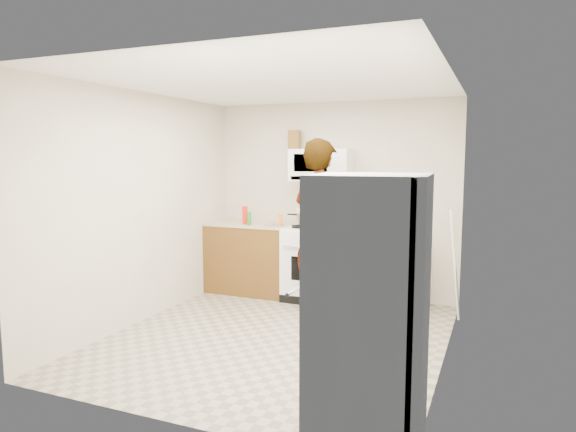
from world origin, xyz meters
The scene contains 20 objects.
floor centered at (0.00, 0.00, 0.00)m, with size 3.60×3.60×0.00m, color gray.
back_wall centered at (0.00, 1.79, 1.25)m, with size 3.20×0.02×2.50m, color beige.
right_wall centered at (1.59, 0.00, 1.25)m, with size 0.02×3.60×2.50m, color beige.
cabinet_left centered at (-1.04, 1.49, 0.45)m, with size 1.12×0.62×0.90m, color brown.
counter_left centered at (-1.04, 1.49, 0.92)m, with size 1.14×0.64×0.04m, color tan.
cabinet_right centered at (0.68, 1.49, 0.45)m, with size 0.80×0.62×0.90m, color brown.
counter_right centered at (0.68, 1.49, 0.92)m, with size 0.82×0.64×0.04m, color tan.
gas_range centered at (-0.10, 1.48, 0.49)m, with size 0.76×0.65×1.13m.
microwave centered at (-0.10, 1.61, 1.70)m, with size 0.76×0.38×0.40m, color white.
person centered at (0.12, 0.94, 1.00)m, with size 0.73×0.48×2.01m, color tan.
fridge centered at (1.28, -1.47, 0.85)m, with size 0.70×0.70×1.70m, color silver.
kettle centered at (0.74, 1.57, 1.02)m, with size 0.14×0.14×0.17m, color white.
jug centered at (-0.48, 1.64, 2.02)m, with size 0.14×0.14×0.24m, color brown.
saucepan centered at (-0.31, 1.60, 1.02)m, with size 0.23×0.23×0.12m, color silver.
tray centered at (0.07, 1.37, 0.96)m, with size 0.25×0.16×0.05m, color silver.
bottle_spray centered at (-1.05, 1.33, 1.05)m, with size 0.07×0.07×0.23m, color red.
bottle_hot_sauce centered at (-0.57, 1.38, 1.01)m, with size 0.05×0.05×0.14m, color orange.
bottle_green_cap centered at (-0.94, 1.24, 1.02)m, with size 0.05×0.05×0.17m, color #167C1B.
pot_lid centered at (-0.63, 1.33, 0.94)m, with size 0.26×0.26×0.01m, color silver.
broom centered at (1.59, 1.14, 0.63)m, with size 0.03×0.03×1.27m, color white.
Camera 1 is at (2.01, -4.55, 1.81)m, focal length 32.00 mm.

